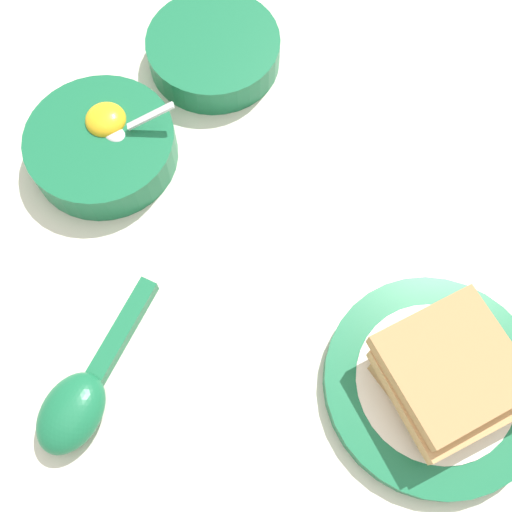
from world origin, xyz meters
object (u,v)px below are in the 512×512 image
object	(u,v)px
egg_bowl	(102,145)
toast_sandwich	(450,374)
congee_bowl	(214,50)
toast_plate	(433,383)
soup_spoon	(81,398)

from	to	relation	value
egg_bowl	toast_sandwich	xyz separation A→B (m)	(0.41, -0.02, 0.02)
toast_sandwich	egg_bowl	bearing A→B (deg)	177.62
toast_sandwich	congee_bowl	xyz separation A→B (m)	(-0.39, 0.19, -0.03)
toast_plate	toast_sandwich	distance (m)	0.04
egg_bowl	congee_bowl	xyz separation A→B (m)	(0.02, 0.17, -0.00)
egg_bowl	soup_spoon	size ratio (longest dim) A/B	0.86
toast_plate	soup_spoon	xyz separation A→B (m)	(-0.26, -0.19, 0.01)
toast_plate	congee_bowl	size ratio (longest dim) A/B	1.33
toast_sandwich	toast_plate	bearing A→B (deg)	-131.95
soup_spoon	congee_bowl	world-z (taller)	congee_bowl
toast_plate	toast_sandwich	bearing A→B (deg)	48.05
congee_bowl	egg_bowl	bearing A→B (deg)	-97.19
toast_plate	soup_spoon	bearing A→B (deg)	-143.02
toast_plate	congee_bowl	world-z (taller)	congee_bowl
egg_bowl	toast_plate	size ratio (longest dim) A/B	0.78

